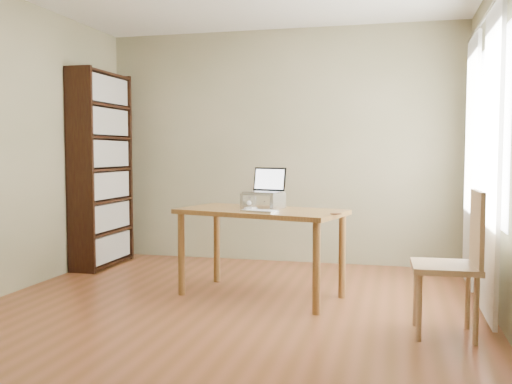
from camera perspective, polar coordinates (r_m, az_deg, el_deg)
name	(u,v)px	position (r m, az deg, el deg)	size (l,w,h in m)	color
room	(225,143)	(4.24, -3.13, 4.89)	(4.04, 4.54, 2.64)	brown
bookshelf	(102,169)	(6.40, -15.18, 2.20)	(0.30, 0.90, 2.10)	black
curtains	(480,160)	(4.89, 21.51, 2.96)	(0.03, 1.90, 2.25)	white
desk	(261,221)	(4.86, 0.50, -2.92)	(1.51, 1.01, 0.75)	brown
laptop_stand	(263,199)	(4.92, 0.71, -0.70)	(0.32, 0.25, 0.13)	silver
laptop	(265,186)	(4.96, 0.86, 0.56)	(0.35, 0.33, 0.22)	silver
keyboard	(259,211)	(4.62, 0.35, -1.91)	(0.32, 0.22, 0.02)	silver
coaster	(336,214)	(4.51, 8.00, -2.18)	(0.09, 0.09, 0.01)	#53351C
cat	(263,202)	(4.95, 0.66, -0.97)	(0.23, 0.47, 0.13)	#3E3831
chair	(457,258)	(4.06, 19.50, -6.21)	(0.45, 0.45, 0.98)	#A38758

